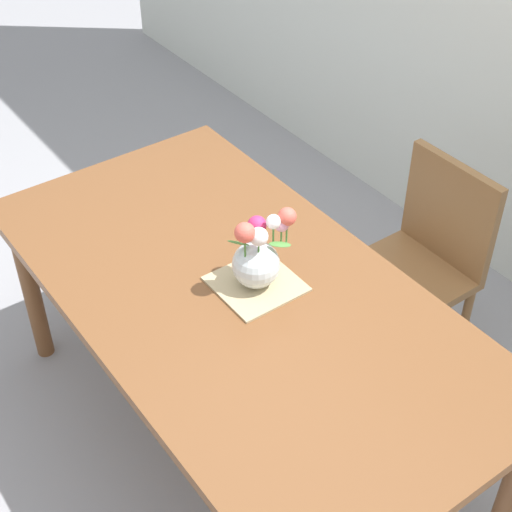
% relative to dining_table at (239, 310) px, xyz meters
% --- Properties ---
extents(ground_plane, '(12.00, 12.00, 0.00)m').
position_rel_dining_table_xyz_m(ground_plane, '(0.00, 0.00, -0.67)').
color(ground_plane, '#939399').
extents(dining_table, '(1.88, 0.98, 0.75)m').
position_rel_dining_table_xyz_m(dining_table, '(0.00, 0.00, 0.00)').
color(dining_table, brown).
rests_on(dining_table, ground_plane).
extents(chair_far, '(0.42, 0.42, 0.90)m').
position_rel_dining_table_xyz_m(chair_far, '(0.04, 0.83, -0.16)').
color(chair_far, olive).
rests_on(chair_far, ground_plane).
extents(placemat, '(0.26, 0.26, 0.01)m').
position_rel_dining_table_xyz_m(placemat, '(0.01, 0.06, 0.08)').
color(placemat, tan).
rests_on(placemat, dining_table).
extents(flower_vase, '(0.15, 0.21, 0.26)m').
position_rel_dining_table_xyz_m(flower_vase, '(0.01, 0.07, 0.20)').
color(flower_vase, silver).
rests_on(flower_vase, placemat).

